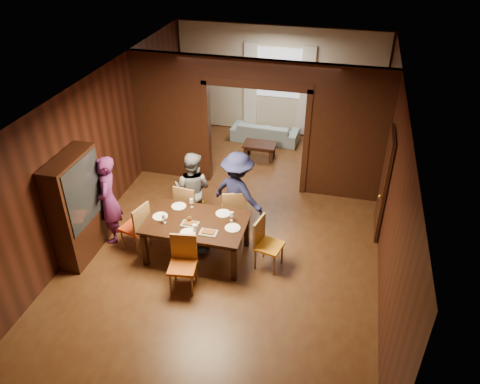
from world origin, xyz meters
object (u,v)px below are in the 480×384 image
(chair_left, at_px, (135,226))
(hutch, at_px, (77,208))
(person_navy, at_px, (238,193))
(sofa, at_px, (265,132))
(person_grey, at_px, (193,189))
(coffee_table, at_px, (260,151))
(chair_far_l, at_px, (189,204))
(chair_far_r, at_px, (234,209))
(chair_near, at_px, (182,265))
(dining_table, at_px, (197,238))
(person_purple, at_px, (108,200))
(chair_right, at_px, (269,244))

(chair_left, bearing_deg, hutch, -50.00)
(person_navy, height_order, hutch, hutch)
(chair_left, bearing_deg, sofa, 179.79)
(person_grey, height_order, coffee_table, person_grey)
(coffee_table, relative_size, chair_far_l, 0.82)
(chair_left, xyz_separation_m, chair_far_l, (0.75, 0.91, 0.00))
(person_grey, distance_m, chair_far_r, 0.88)
(person_navy, relative_size, sofa, 0.95)
(chair_near, bearing_deg, coffee_table, 78.24)
(sofa, height_order, chair_near, chair_near)
(sofa, relative_size, chair_left, 1.83)
(chair_left, bearing_deg, dining_table, 108.36)
(person_grey, bearing_deg, chair_near, 107.08)
(coffee_table, bearing_deg, dining_table, -94.92)
(person_navy, xyz_separation_m, dining_table, (-0.53, -0.94, -0.47))
(person_grey, relative_size, dining_table, 0.88)
(sofa, bearing_deg, chair_near, 90.40)
(dining_table, xyz_separation_m, hutch, (-2.04, -0.42, 0.62))
(person_purple, bearing_deg, chair_right, 67.48)
(person_grey, relative_size, person_navy, 0.93)
(dining_table, distance_m, chair_far_r, 1.02)
(person_grey, height_order, chair_far_l, person_grey)
(hutch, bearing_deg, sofa, 66.57)
(coffee_table, xyz_separation_m, chair_far_r, (0.11, -3.02, 0.28))
(person_purple, distance_m, chair_far_l, 1.55)
(person_purple, bearing_deg, chair_far_l, 99.97)
(person_purple, xyz_separation_m, chair_far_r, (2.18, 0.82, -0.39))
(chair_right, bearing_deg, chair_far_r, 57.25)
(person_purple, bearing_deg, person_grey, 101.09)
(person_grey, relative_size, coffee_table, 1.98)
(chair_left, relative_size, chair_near, 1.00)
(chair_right, bearing_deg, dining_table, 103.62)
(dining_table, relative_size, coffee_table, 2.24)
(dining_table, relative_size, chair_left, 1.85)
(person_grey, xyz_separation_m, chair_near, (0.41, -1.80, -0.31))
(person_navy, relative_size, chair_near, 1.75)
(chair_far_l, bearing_deg, chair_right, 160.74)
(dining_table, bearing_deg, chair_far_l, 116.78)
(coffee_table, relative_size, chair_left, 0.82)
(person_purple, xyz_separation_m, person_grey, (1.35, 0.84, -0.09))
(sofa, bearing_deg, chair_left, 76.36)
(chair_left, bearing_deg, chair_right, 107.54)
(person_purple, bearing_deg, chair_near, 40.51)
(person_purple, relative_size, coffee_table, 2.19)
(chair_far_l, distance_m, chair_far_r, 0.89)
(person_purple, distance_m, chair_left, 0.68)
(coffee_table, bearing_deg, chair_far_r, -87.90)
(dining_table, distance_m, coffee_table, 3.96)
(person_purple, relative_size, chair_left, 1.81)
(hutch, bearing_deg, person_purple, 58.84)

